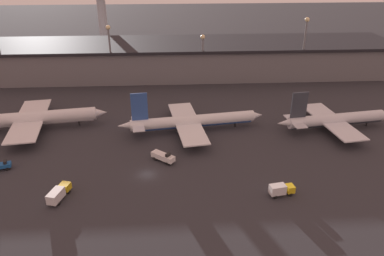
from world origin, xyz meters
The scene contains 13 objects.
ground centered at (0.00, 0.00, 0.00)m, with size 600.00×600.00×0.00m, color #2D2D33.
terminal_building centered at (0.00, 80.87, 6.94)m, with size 205.66×31.52×13.80m.
airplane_0 centered at (-35.90, 27.85, 3.54)m, with size 44.05×32.67×14.02m.
airplane_1 centered at (12.39, 23.96, 3.10)m, with size 45.02×30.79×13.34m.
airplane_2 centered at (56.36, 22.42, 3.17)m, with size 38.05×28.04×13.03m.
service_vehicle_0 centered at (30.79, -10.42, 1.64)m, with size 6.02×3.11×2.89m.
service_vehicle_1 centered at (3.98, 6.13, 1.39)m, with size 6.54×5.94×2.92m.
service_vehicle_2 centered at (-19.13, -9.09, 1.66)m, with size 4.08×7.47×2.89m.
service_vehicle_3 centered at (-37.06, 4.37, 1.14)m, with size 5.30×3.34×2.44m.
lamp_post_0 centered at (-59.07, 66.75, 14.02)m, with size 1.80×1.80×21.61m.
lamp_post_1 centered at (-16.96, 66.75, 15.42)m, with size 1.80×1.80×24.13m.
lamp_post_2 centered at (19.21, 66.75, 13.15)m, with size 1.80×1.80×20.08m.
lamp_post_3 centered at (59.77, 66.75, 16.60)m, with size 1.80×1.80×26.27m.
Camera 1 is at (6.73, -78.95, 51.38)m, focal length 35.00 mm.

